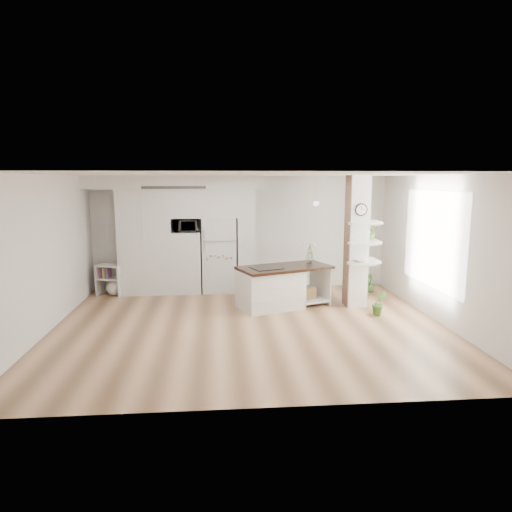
{
  "coord_description": "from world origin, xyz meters",
  "views": [
    {
      "loc": [
        -0.56,
        -7.89,
        2.61
      ],
      "look_at": [
        0.19,
        0.9,
        1.13
      ],
      "focal_mm": 32.0,
      "sensor_mm": 36.0,
      "label": 1
    }
  ],
  "objects_px": {
    "kitchen_island": "(275,286)",
    "floor_plant_a": "(379,303)",
    "bookshelf": "(112,282)",
    "refrigerator": "(219,255)"
  },
  "relations": [
    {
      "from": "kitchen_island",
      "to": "floor_plant_a",
      "type": "relative_size",
      "value": 4.25
    },
    {
      "from": "floor_plant_a",
      "to": "bookshelf",
      "type": "bearing_deg",
      "value": 159.61
    },
    {
      "from": "refrigerator",
      "to": "kitchen_island",
      "type": "distance_m",
      "value": 1.95
    },
    {
      "from": "refrigerator",
      "to": "kitchen_island",
      "type": "height_order",
      "value": "refrigerator"
    },
    {
      "from": "bookshelf",
      "to": "floor_plant_a",
      "type": "distance_m",
      "value": 5.89
    },
    {
      "from": "kitchen_island",
      "to": "floor_plant_a",
      "type": "bearing_deg",
      "value": -41.6
    },
    {
      "from": "kitchen_island",
      "to": "bookshelf",
      "type": "distance_m",
      "value": 3.83
    },
    {
      "from": "kitchen_island",
      "to": "bookshelf",
      "type": "relative_size",
      "value": 2.95
    },
    {
      "from": "kitchen_island",
      "to": "floor_plant_a",
      "type": "xyz_separation_m",
      "value": [
        1.93,
        -0.72,
        -0.2
      ]
    },
    {
      "from": "kitchen_island",
      "to": "refrigerator",
      "type": "bearing_deg",
      "value": 105.78
    }
  ]
}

